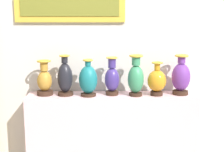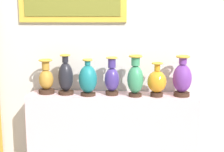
% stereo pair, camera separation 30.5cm
% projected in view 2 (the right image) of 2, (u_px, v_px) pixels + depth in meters
% --- Properties ---
extents(display_shelf, '(1.71, 0.32, 0.90)m').
position_uv_depth(display_shelf, '(112.00, 136.00, 3.17)').
color(display_shelf, beige).
rests_on(display_shelf, ground_plane).
extents(back_wall, '(3.68, 0.14, 3.17)m').
position_uv_depth(back_wall, '(113.00, 24.00, 3.18)').
color(back_wall, silver).
rests_on(back_wall, ground_plane).
extents(vase_ochre, '(0.16, 0.16, 0.35)m').
position_uv_depth(vase_ochre, '(46.00, 79.00, 3.11)').
color(vase_ochre, '#382319').
rests_on(vase_ochre, display_shelf).
extents(vase_onyx, '(0.16, 0.16, 0.40)m').
position_uv_depth(vase_onyx, '(66.00, 77.00, 3.08)').
color(vase_onyx, '#382319').
rests_on(vase_onyx, display_shelf).
extents(vase_teal, '(0.18, 0.18, 0.37)m').
position_uv_depth(vase_teal, '(88.00, 79.00, 3.02)').
color(vase_teal, '#382319').
rests_on(vase_teal, display_shelf).
extents(vase_indigo, '(0.15, 0.15, 0.38)m').
position_uv_depth(vase_indigo, '(112.00, 79.00, 3.05)').
color(vase_indigo, '#382319').
rests_on(vase_indigo, display_shelf).
extents(vase_jade, '(0.16, 0.16, 0.41)m').
position_uv_depth(vase_jade, '(135.00, 78.00, 2.98)').
color(vase_jade, '#382319').
rests_on(vase_jade, display_shelf).
extents(vase_amber, '(0.19, 0.19, 0.34)m').
position_uv_depth(vase_amber, '(157.00, 82.00, 2.98)').
color(vase_amber, '#382319').
rests_on(vase_amber, display_shelf).
extents(vase_violet, '(0.18, 0.18, 0.40)m').
position_uv_depth(vase_violet, '(182.00, 78.00, 2.99)').
color(vase_violet, '#382319').
rests_on(vase_violet, display_shelf).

